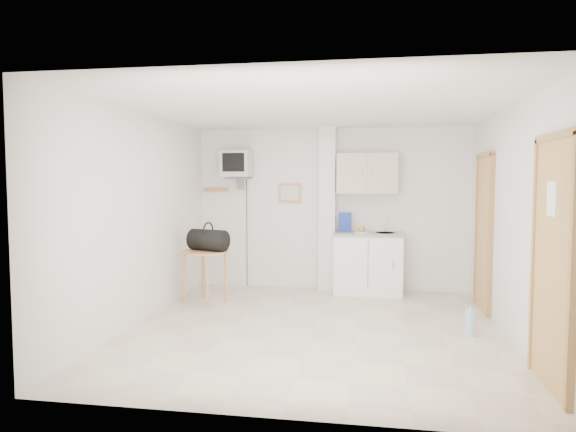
% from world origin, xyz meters
% --- Properties ---
extents(ground, '(4.50, 4.50, 0.00)m').
position_xyz_m(ground, '(0.00, 0.00, 0.00)').
color(ground, beige).
rests_on(ground, ground).
extents(room_envelope, '(4.24, 4.54, 2.55)m').
position_xyz_m(room_envelope, '(0.24, 0.09, 1.54)').
color(room_envelope, white).
rests_on(room_envelope, ground).
extents(kitchenette, '(1.03, 0.58, 2.10)m').
position_xyz_m(kitchenette, '(0.57, 2.00, 0.80)').
color(kitchenette, white).
rests_on(kitchenette, ground).
extents(crt_television, '(0.44, 0.45, 2.15)m').
position_xyz_m(crt_television, '(-1.45, 2.02, 1.94)').
color(crt_television, slate).
rests_on(crt_television, ground).
extents(round_table, '(0.64, 0.64, 0.72)m').
position_xyz_m(round_table, '(-1.65, 1.02, 0.63)').
color(round_table, '#B17949').
rests_on(round_table, ground).
extents(duffel_bag, '(0.60, 0.46, 0.40)m').
position_xyz_m(duffel_bag, '(-1.61, 1.05, 0.88)').
color(duffel_bag, black).
rests_on(duffel_bag, round_table).
extents(water_bottle, '(0.11, 0.11, 0.33)m').
position_xyz_m(water_bottle, '(1.70, -0.00, 0.15)').
color(water_bottle, '#A3C6DD').
rests_on(water_bottle, ground).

